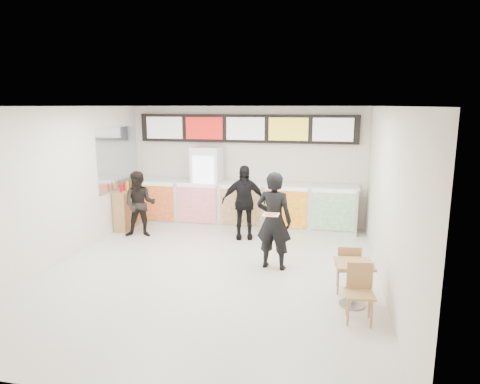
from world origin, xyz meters
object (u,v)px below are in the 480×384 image
(customer_main, at_px, (274,221))
(service_counter, at_px, (243,205))
(customer_left, at_px, (140,204))
(customer_mid, at_px, (244,202))
(cafe_table, at_px, (354,276))
(drinks_fridge, at_px, (207,187))
(condiment_ledge, at_px, (126,209))

(customer_main, bearing_deg, service_counter, -58.25)
(customer_left, height_order, customer_mid, customer_mid)
(customer_mid, relative_size, cafe_table, 1.19)
(customer_left, bearing_deg, drinks_fridge, 32.11)
(customer_left, height_order, condiment_ledge, customer_left)
(cafe_table, bearing_deg, customer_mid, 120.82)
(drinks_fridge, xyz_separation_m, customer_left, (-1.26, -1.27, -0.23))
(customer_main, distance_m, customer_mid, 1.93)
(service_counter, relative_size, drinks_fridge, 2.78)
(customer_main, height_order, cafe_table, customer_main)
(service_counter, bearing_deg, customer_left, -150.36)
(service_counter, bearing_deg, condiment_ledge, -166.11)
(drinks_fridge, distance_m, customer_main, 3.31)
(customer_left, relative_size, condiment_ledge, 1.34)
(customer_left, xyz_separation_m, condiment_ledge, (-0.62, 0.55, -0.28))
(customer_mid, bearing_deg, customer_main, -74.81)
(drinks_fridge, xyz_separation_m, cafe_table, (3.41, -3.91, -0.52))
(service_counter, height_order, drinks_fridge, drinks_fridge)
(service_counter, bearing_deg, customer_mid, -78.42)
(drinks_fridge, bearing_deg, customer_main, -52.20)
(drinks_fridge, bearing_deg, cafe_table, -48.87)
(customer_left, relative_size, customer_mid, 0.90)
(customer_main, relative_size, customer_left, 1.20)
(customer_main, bearing_deg, customer_left, -13.34)
(drinks_fridge, xyz_separation_m, customer_main, (2.03, -2.61, -0.08))
(customer_mid, height_order, cafe_table, customer_mid)
(customer_mid, relative_size, condiment_ledge, 1.48)
(drinks_fridge, bearing_deg, service_counter, -0.99)
(drinks_fridge, relative_size, cafe_table, 1.39)
(service_counter, height_order, customer_left, customer_left)
(service_counter, relative_size, customer_left, 3.61)
(customer_main, bearing_deg, customer_mid, -52.95)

